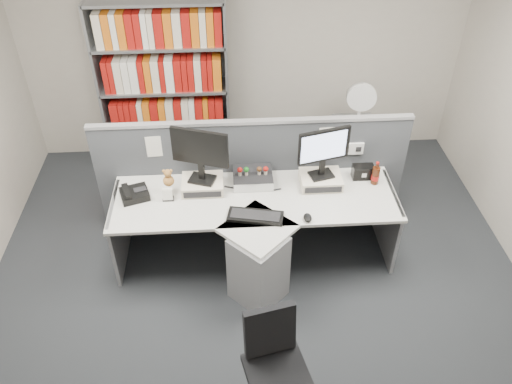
{
  "coord_description": "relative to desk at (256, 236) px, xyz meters",
  "views": [
    {
      "loc": [
        -0.22,
        -2.83,
        3.72
      ],
      "look_at": [
        0.0,
        0.65,
        0.92
      ],
      "focal_mm": 36.5,
      "sensor_mm": 36.0,
      "label": 1
    }
  ],
  "objects": [
    {
      "name": "ground",
      "position": [
        0.0,
        -0.6,
        -0.46
      ],
      "size": [
        5.5,
        5.5,
        0.0
      ],
      "primitive_type": "plane",
      "color": "#2C2F34",
      "rests_on": "ground"
    },
    {
      "name": "monitor_riser_left",
      "position": [
        -0.47,
        0.38,
        0.31
      ],
      "size": [
        0.38,
        0.31,
        0.1
      ],
      "color": "beige",
      "rests_on": "desk"
    },
    {
      "name": "desk_phone",
      "position": [
        -1.09,
        0.3,
        0.3
      ],
      "size": [
        0.3,
        0.29,
        0.11
      ],
      "color": "black",
      "rests_on": "desk"
    },
    {
      "name": "monitor_right",
      "position": [
        0.63,
        0.38,
        0.66
      ],
      "size": [
        0.48,
        0.21,
        0.49
      ],
      "color": "black",
      "rests_on": "monitor_riser_right"
    },
    {
      "name": "speaker",
      "position": [
        1.04,
        0.46,
        0.33
      ],
      "size": [
        0.2,
        0.11,
        0.13
      ],
      "primitive_type": "cube",
      "color": "black",
      "rests_on": "desk"
    },
    {
      "name": "figurines",
      "position": [
        -0.01,
        0.44,
        0.41
      ],
      "size": [
        0.29,
        0.05,
        0.09
      ],
      "color": "beige",
      "rests_on": "desktop_pc"
    },
    {
      "name": "partition",
      "position": [
        0.0,
        0.65,
        0.19
      ],
      "size": [
        3.0,
        0.08,
        1.27
      ],
      "color": "#44474D",
      "rests_on": "ground"
    },
    {
      "name": "cola_bottle",
      "position": [
        1.14,
        0.37,
        0.35
      ],
      "size": [
        0.07,
        0.07,
        0.24
      ],
      "color": "#3F190A",
      "rests_on": "desk"
    },
    {
      "name": "desk",
      "position": [
        0.0,
        0.0,
        0.0
      ],
      "size": [
        2.6,
        1.2,
        0.72
      ],
      "color": "silver",
      "rests_on": "ground"
    },
    {
      "name": "filing_cabinet",
      "position": [
        1.2,
        1.4,
        -0.11
      ],
      "size": [
        0.45,
        0.61,
        0.7
      ],
      "color": "gray",
      "rests_on": "ground"
    },
    {
      "name": "monitor_left",
      "position": [
        -0.47,
        0.38,
        0.68
      ],
      "size": [
        0.5,
        0.23,
        0.53
      ],
      "color": "black",
      "rests_on": "monitor_riser_left"
    },
    {
      "name": "shelving_unit",
      "position": [
        -0.9,
        1.85,
        0.52
      ],
      "size": [
        1.41,
        0.4,
        2.0
      ],
      "color": "gray",
      "rests_on": "ground"
    },
    {
      "name": "mouse",
      "position": [
        0.44,
        -0.1,
        0.29
      ],
      "size": [
        0.07,
        0.11,
        0.04
      ],
      "primitive_type": "ellipsoid",
      "color": "black",
      "rests_on": "desk"
    },
    {
      "name": "desktop_pc",
      "position": [
        -0.01,
        0.46,
        0.31
      ],
      "size": [
        0.37,
        0.33,
        0.1
      ],
      "color": "black",
      "rests_on": "desk"
    },
    {
      "name": "monitor_riser_right",
      "position": [
        0.63,
        0.38,
        0.31
      ],
      "size": [
        0.38,
        0.31,
        0.1
      ],
      "color": "beige",
      "rests_on": "desk"
    },
    {
      "name": "desk_calendar",
      "position": [
        -0.78,
        0.25,
        0.32
      ],
      "size": [
        0.1,
        0.08,
        0.12
      ],
      "color": "black",
      "rests_on": "desk"
    },
    {
      "name": "room_shell",
      "position": [
        0.0,
        -0.6,
        1.33
      ],
      "size": [
        5.04,
        5.54,
        2.72
      ],
      "color": "#B6AEA2",
      "rests_on": "ground"
    },
    {
      "name": "keyboard",
      "position": [
        -0.01,
        -0.05,
        0.28
      ],
      "size": [
        0.51,
        0.28,
        0.03
      ],
      "color": "black",
      "rests_on": "desk"
    },
    {
      "name": "plush_toy",
      "position": [
        -0.77,
        0.33,
        0.44
      ],
      "size": [
        0.1,
        0.1,
        0.18
      ],
      "color": "#A67237",
      "rests_on": "monitor_riser_left"
    },
    {
      "name": "desk_fan",
      "position": [
        1.2,
        1.4,
        0.57
      ],
      "size": [
        0.31,
        0.19,
        0.53
      ],
      "color": "white",
      "rests_on": "filing_cabinet"
    },
    {
      "name": "office_chair",
      "position": [
        0.04,
        -1.33,
        0.02
      ],
      "size": [
        0.59,
        0.58,
        0.89
      ],
      "color": "silver",
      "rests_on": "ground"
    }
  ]
}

